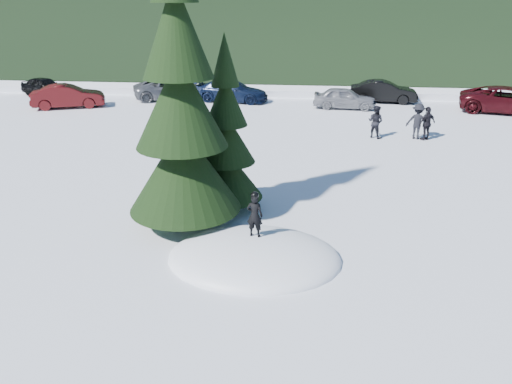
# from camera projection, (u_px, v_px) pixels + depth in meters

# --- Properties ---
(ground) EXTENTS (200.00, 200.00, 0.00)m
(ground) POSITION_uv_depth(u_px,v_px,m) (255.00, 259.00, 12.82)
(ground) COLOR white
(ground) RESTS_ON ground
(snow_mound) EXTENTS (4.48, 3.52, 0.96)m
(snow_mound) POSITION_uv_depth(u_px,v_px,m) (255.00, 259.00, 12.82)
(snow_mound) COLOR silver
(snow_mound) RESTS_ON ground
(spruce_tall) EXTENTS (3.20, 3.20, 8.60)m
(spruce_tall) POSITION_uv_depth(u_px,v_px,m) (181.00, 114.00, 13.49)
(spruce_tall) COLOR #311B10
(spruce_tall) RESTS_ON ground
(spruce_short) EXTENTS (2.20, 2.20, 5.37)m
(spruce_short) POSITION_uv_depth(u_px,v_px,m) (227.00, 144.00, 15.13)
(spruce_short) COLOR #311B10
(spruce_short) RESTS_ON ground
(child_skier) EXTENTS (0.47, 0.35, 1.16)m
(child_skier) POSITION_uv_depth(u_px,v_px,m) (255.00, 215.00, 12.76)
(child_skier) COLOR black
(child_skier) RESTS_ON snow_mound
(adult_0) EXTENTS (0.95, 0.90, 1.55)m
(adult_0) POSITION_uv_depth(u_px,v_px,m) (375.00, 122.00, 23.58)
(adult_0) COLOR black
(adult_0) RESTS_ON ground
(adult_1) EXTENTS (0.98, 0.82, 1.57)m
(adult_1) POSITION_uv_depth(u_px,v_px,m) (427.00, 123.00, 23.19)
(adult_1) COLOR black
(adult_1) RESTS_ON ground
(adult_2) EXTENTS (1.24, 1.02, 1.67)m
(adult_2) POSITION_uv_depth(u_px,v_px,m) (418.00, 121.00, 23.36)
(adult_2) COLOR black
(adult_2) RESTS_ON ground
(car_0) EXTENTS (3.89, 2.83, 1.23)m
(car_0) POSITION_uv_depth(u_px,v_px,m) (45.00, 86.00, 33.82)
(car_0) COLOR black
(car_0) RESTS_ON ground
(car_1) EXTENTS (4.47, 2.89, 1.39)m
(car_1) POSITION_uv_depth(u_px,v_px,m) (68.00, 96.00, 30.06)
(car_1) COLOR #400B0D
(car_1) RESTS_ON ground
(car_2) EXTENTS (5.28, 3.89, 1.33)m
(car_2) POSITION_uv_depth(u_px,v_px,m) (171.00, 89.00, 32.66)
(car_2) COLOR #515459
(car_2) RESTS_ON ground
(car_3) EXTENTS (4.91, 2.62, 1.35)m
(car_3) POSITION_uv_depth(u_px,v_px,m) (232.00, 91.00, 31.86)
(car_3) COLOR black
(car_3) RESTS_ON ground
(car_4) EXTENTS (3.83, 1.82, 1.27)m
(car_4) POSITION_uv_depth(u_px,v_px,m) (345.00, 98.00, 29.86)
(car_4) COLOR gray
(car_4) RESTS_ON ground
(car_5) EXTENTS (4.27, 1.80, 1.37)m
(car_5) POSITION_uv_depth(u_px,v_px,m) (384.00, 92.00, 31.58)
(car_5) COLOR black
(car_5) RESTS_ON ground
(car_6) EXTENTS (5.83, 3.83, 1.49)m
(car_6) POSITION_uv_depth(u_px,v_px,m) (509.00, 100.00, 28.66)
(car_6) COLOR #34090D
(car_6) RESTS_ON ground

